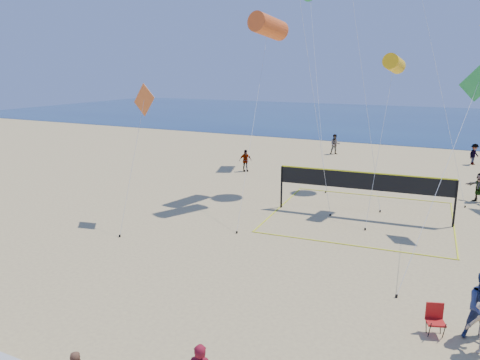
% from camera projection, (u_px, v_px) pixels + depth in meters
% --- Properties ---
extents(ocean, '(140.00, 50.00, 0.03)m').
position_uv_depth(ocean, '(436.00, 121.00, 65.64)').
color(ocean, navy).
rests_on(ocean, ground).
extents(far_person_0, '(0.93, 0.92, 1.58)m').
position_uv_depth(far_person_0, '(245.00, 161.00, 33.41)').
color(far_person_0, gray).
rests_on(far_person_0, ground).
extents(far_person_1, '(1.55, 1.26, 1.65)m').
position_uv_depth(far_person_1, '(480.00, 187.00, 25.77)').
color(far_person_1, gray).
rests_on(far_person_1, ground).
extents(far_person_3, '(1.01, 0.91, 1.72)m').
position_uv_depth(far_person_3, '(335.00, 144.00, 40.05)').
color(far_person_3, gray).
rests_on(far_person_3, ground).
extents(far_person_4, '(1.04, 1.20, 1.61)m').
position_uv_depth(far_person_4, '(474.00, 154.00, 35.74)').
color(far_person_4, gray).
rests_on(far_person_4, ground).
extents(camp_chair, '(0.59, 0.69, 0.98)m').
position_uv_depth(camp_chair, '(435.00, 317.00, 12.97)').
color(camp_chair, '#B31614').
rests_on(camp_chair, ground).
extents(volleyball_net, '(9.22, 9.08, 2.29)m').
position_uv_depth(volleyball_net, '(363.00, 186.00, 23.02)').
color(volleyball_net, black).
rests_on(volleyball_net, ground).
extents(kite_0, '(2.38, 8.45, 10.18)m').
position_uv_depth(kite_0, '(268.00, 26.00, 25.58)').
color(kite_0, '#EB5A1F').
rests_on(kite_0, ground).
extents(kite_2, '(0.90, 4.91, 7.95)m').
position_uv_depth(kite_2, '(394.00, 64.00, 23.03)').
color(kite_2, yellow).
rests_on(kite_2, ground).
extents(kite_3, '(1.53, 2.97, 6.57)m').
position_uv_depth(kite_3, '(143.00, 106.00, 21.68)').
color(kite_3, orange).
rests_on(kite_3, ground).
extents(kite_4, '(2.52, 8.41, 7.52)m').
position_uv_depth(kite_4, '(476.00, 91.00, 19.55)').
color(kite_4, green).
rests_on(kite_4, ground).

